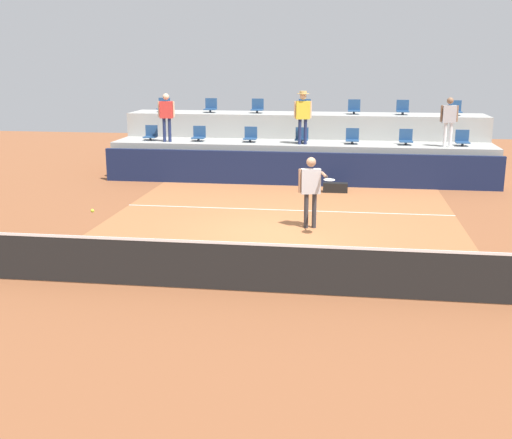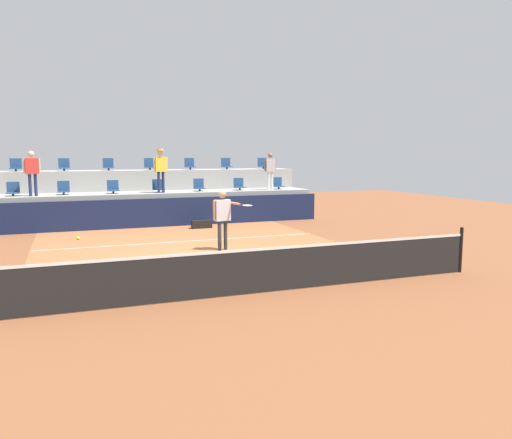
{
  "view_description": "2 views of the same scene",
  "coord_description": "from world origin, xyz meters",
  "px_view_note": "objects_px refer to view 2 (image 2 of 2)",
  "views": [
    {
      "loc": [
        1.6,
        -14.58,
        4.03
      ],
      "look_at": [
        -0.21,
        -2.03,
        0.84
      ],
      "focal_mm": 44.74,
      "sensor_mm": 36.0,
      "label": 1
    },
    {
      "loc": [
        -3.36,
        -12.95,
        2.75
      ],
      "look_at": [
        0.85,
        -1.87,
        1.2
      ],
      "focal_mm": 34.62,
      "sensor_mm": 36.0,
      "label": 2
    }
  ],
  "objects_px": {
    "stadium_chair_upper_far_left": "(16,166)",
    "stadium_chair_upper_mid_right": "(190,165)",
    "stadium_chair_lower_mid_right": "(199,186)",
    "spectator_with_hat": "(161,165)",
    "spectator_in_white": "(32,169)",
    "stadium_chair_lower_far_left": "(13,190)",
    "stadium_chair_upper_far_right": "(263,164)",
    "equipment_bag": "(202,224)",
    "stadium_chair_lower_center": "(158,187)",
    "stadium_chair_upper_left": "(64,166)",
    "stadium_chair_lower_far_right": "(278,184)",
    "stadium_chair_lower_right": "(239,185)",
    "tennis_player": "(223,213)",
    "stadium_chair_lower_mid_left": "(113,188)",
    "stadium_chair_upper_mid_left": "(108,165)",
    "stadium_chair_upper_center": "(150,165)",
    "spectator_leaning_on_rail": "(270,168)",
    "tennis_ball": "(78,238)",
    "stadium_chair_upper_right": "(226,164)",
    "stadium_chair_lower_left": "(64,189)"
  },
  "relations": [
    {
      "from": "stadium_chair_lower_right",
      "to": "tennis_player",
      "type": "distance_m",
      "value": 7.21
    },
    {
      "from": "stadium_chair_lower_mid_right",
      "to": "stadium_chair_upper_mid_left",
      "type": "bearing_deg",
      "value": 152.79
    },
    {
      "from": "spectator_in_white",
      "to": "spectator_with_hat",
      "type": "height_order",
      "value": "spectator_with_hat"
    },
    {
      "from": "stadium_chair_lower_right",
      "to": "stadium_chair_lower_far_right",
      "type": "height_order",
      "value": "same"
    },
    {
      "from": "stadium_chair_upper_left",
      "to": "stadium_chair_upper_far_right",
      "type": "bearing_deg",
      "value": 0.0
    },
    {
      "from": "stadium_chair_upper_far_left",
      "to": "stadium_chair_upper_left",
      "type": "relative_size",
      "value": 1.0
    },
    {
      "from": "stadium_chair_upper_left",
      "to": "spectator_leaning_on_rail",
      "type": "xyz_separation_m",
      "value": [
        8.33,
        -2.18,
        -0.11
      ]
    },
    {
      "from": "tennis_player",
      "to": "stadium_chair_lower_mid_right",
      "type": "bearing_deg",
      "value": 81.57
    },
    {
      "from": "spectator_in_white",
      "to": "stadium_chair_lower_center",
      "type": "bearing_deg",
      "value": 4.73
    },
    {
      "from": "stadium_chair_lower_far_right",
      "to": "stadium_chair_lower_mid_left",
      "type": "bearing_deg",
      "value": 180.0
    },
    {
      "from": "stadium_chair_upper_mid_left",
      "to": "stadium_chair_lower_mid_left",
      "type": "bearing_deg",
      "value": -89.58
    },
    {
      "from": "stadium_chair_lower_right",
      "to": "stadium_chair_upper_mid_right",
      "type": "xyz_separation_m",
      "value": [
        -1.74,
        1.8,
        0.85
      ]
    },
    {
      "from": "stadium_chair_upper_mid_right",
      "to": "spectator_leaning_on_rail",
      "type": "height_order",
      "value": "spectator_leaning_on_rail"
    },
    {
      "from": "stadium_chair_upper_mid_right",
      "to": "stadium_chair_lower_far_left",
      "type": "bearing_deg",
      "value": -165.75
    },
    {
      "from": "stadium_chair_upper_center",
      "to": "stadium_chair_upper_far_right",
      "type": "bearing_deg",
      "value": 0.0
    },
    {
      "from": "stadium_chair_upper_far_left",
      "to": "spectator_with_hat",
      "type": "relative_size",
      "value": 0.29
    },
    {
      "from": "stadium_chair_upper_mid_left",
      "to": "stadium_chair_upper_center",
      "type": "height_order",
      "value": "same"
    },
    {
      "from": "stadium_chair_lower_mid_left",
      "to": "spectator_leaning_on_rail",
      "type": "bearing_deg",
      "value": -3.35
    },
    {
      "from": "stadium_chair_lower_right",
      "to": "stadium_chair_upper_mid_right",
      "type": "relative_size",
      "value": 1.0
    },
    {
      "from": "stadium_chair_upper_left",
      "to": "equipment_bag",
      "type": "bearing_deg",
      "value": -39.73
    },
    {
      "from": "tennis_ball",
      "to": "stadium_chair_lower_mid_left",
      "type": "bearing_deg",
      "value": 81.75
    },
    {
      "from": "stadium_chair_lower_mid_left",
      "to": "stadium_chair_upper_mid_left",
      "type": "distance_m",
      "value": 1.99
    },
    {
      "from": "stadium_chair_upper_center",
      "to": "stadium_chair_upper_mid_right",
      "type": "relative_size",
      "value": 1.0
    },
    {
      "from": "stadium_chair_upper_far_right",
      "to": "equipment_bag",
      "type": "bearing_deg",
      "value": -135.6
    },
    {
      "from": "stadium_chair_upper_left",
      "to": "stadium_chair_lower_far_right",
      "type": "bearing_deg",
      "value": -11.48
    },
    {
      "from": "stadium_chair_lower_far_left",
      "to": "spectator_with_hat",
      "type": "distance_m",
      "value": 5.47
    },
    {
      "from": "stadium_chair_lower_mid_right",
      "to": "stadium_chair_lower_far_right",
      "type": "bearing_deg",
      "value": 0.0
    },
    {
      "from": "stadium_chair_upper_far_left",
      "to": "stadium_chair_upper_center",
      "type": "distance_m",
      "value": 5.31
    },
    {
      "from": "stadium_chair_lower_far_left",
      "to": "tennis_ball",
      "type": "bearing_deg",
      "value": -78.82
    },
    {
      "from": "stadium_chair_lower_mid_left",
      "to": "stadium_chair_lower_far_right",
      "type": "height_order",
      "value": "same"
    },
    {
      "from": "stadium_chair_upper_mid_left",
      "to": "spectator_in_white",
      "type": "relative_size",
      "value": 0.31
    },
    {
      "from": "stadium_chair_lower_mid_right",
      "to": "spectator_with_hat",
      "type": "relative_size",
      "value": 0.29
    },
    {
      "from": "tennis_ball",
      "to": "stadium_chair_upper_right",
      "type": "bearing_deg",
      "value": 61.02
    },
    {
      "from": "stadium_chair_lower_center",
      "to": "spectator_leaning_on_rail",
      "type": "bearing_deg",
      "value": -4.59
    },
    {
      "from": "stadium_chair_lower_mid_right",
      "to": "equipment_bag",
      "type": "height_order",
      "value": "stadium_chair_lower_mid_right"
    },
    {
      "from": "stadium_chair_lower_center",
      "to": "stadium_chair_lower_mid_right",
      "type": "distance_m",
      "value": 1.71
    },
    {
      "from": "stadium_chair_lower_left",
      "to": "tennis_ball",
      "type": "height_order",
      "value": "stadium_chair_lower_left"
    },
    {
      "from": "stadium_chair_lower_center",
      "to": "stadium_chair_upper_far_right",
      "type": "bearing_deg",
      "value": 18.78
    },
    {
      "from": "stadium_chair_lower_far_right",
      "to": "spectator_in_white",
      "type": "height_order",
      "value": "spectator_in_white"
    },
    {
      "from": "tennis_player",
      "to": "stadium_chair_lower_far_left",
      "type": "bearing_deg",
      "value": 132.37
    },
    {
      "from": "stadium_chair_lower_far_left",
      "to": "stadium_chair_lower_far_right",
      "type": "height_order",
      "value": "same"
    },
    {
      "from": "stadium_chair_lower_mid_right",
      "to": "spectator_in_white",
      "type": "bearing_deg",
      "value": -176.54
    },
    {
      "from": "stadium_chair_lower_far_right",
      "to": "tennis_player",
      "type": "height_order",
      "value": "stadium_chair_lower_far_right"
    },
    {
      "from": "stadium_chair_upper_far_left",
      "to": "stadium_chair_upper_mid_right",
      "type": "bearing_deg",
      "value": 0.0
    },
    {
      "from": "spectator_in_white",
      "to": "equipment_bag",
      "type": "xyz_separation_m",
      "value": [
        5.87,
        -1.79,
        -2.09
      ]
    },
    {
      "from": "stadium_chair_lower_center",
      "to": "stadium_chair_lower_far_right",
      "type": "bearing_deg",
      "value": 0.0
    },
    {
      "from": "stadium_chair_upper_far_right",
      "to": "spectator_leaning_on_rail",
      "type": "bearing_deg",
      "value": -103.27
    },
    {
      "from": "tennis_player",
      "to": "spectator_with_hat",
      "type": "relative_size",
      "value": 0.99
    },
    {
      "from": "tennis_ball",
      "to": "equipment_bag",
      "type": "height_order",
      "value": "tennis_ball"
    },
    {
      "from": "stadium_chair_lower_mid_left",
      "to": "spectator_with_hat",
      "type": "relative_size",
      "value": 0.29
    }
  ]
}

